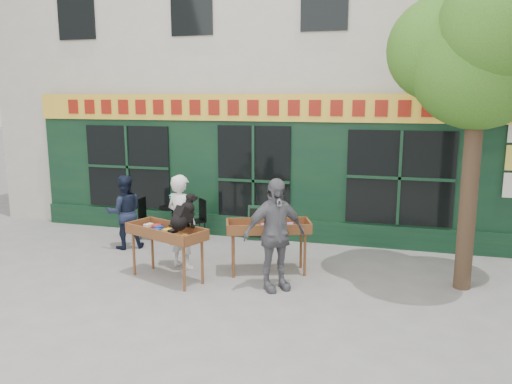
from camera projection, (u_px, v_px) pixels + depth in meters
ground at (220, 270)px, 9.44m from camera, size 80.00×80.00×0.00m
building at (289, 35)px, 14.16m from camera, size 14.00×7.26×10.00m
street_tree at (484, 40)px, 7.86m from camera, size 3.05×2.90×5.60m
book_cart_center at (166, 235)px, 8.83m from camera, size 1.62×1.13×0.99m
dog at (183, 211)px, 8.60m from camera, size 0.54×0.68×0.60m
woman at (181, 222)px, 9.43m from camera, size 0.77×0.65×1.81m
book_cart_right at (268, 230)px, 9.17m from camera, size 1.62×1.09×0.99m
man_right at (275, 235)px, 8.35m from camera, size 1.16×1.08×1.92m
bistro_table at (173, 216)px, 11.42m from camera, size 0.60×0.60×0.76m
bistro_chair_left at (145, 215)px, 11.49m from camera, size 0.37×0.36×0.95m
bistro_chair_right at (199, 216)px, 11.36m from camera, size 0.51×0.51×0.95m
potted_plant at (172, 200)px, 11.35m from camera, size 0.19×0.15×0.31m
man_left at (125, 212)px, 10.71m from camera, size 0.98×0.94×1.60m
chalkboard at (260, 223)px, 11.39m from camera, size 0.58×0.26×0.79m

